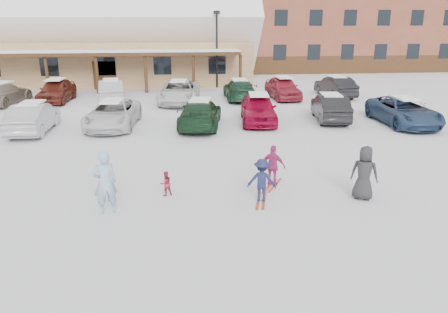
{
  "coord_description": "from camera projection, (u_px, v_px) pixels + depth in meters",
  "views": [
    {
      "loc": [
        -1.13,
        -12.88,
        5.42
      ],
      "look_at": [
        0.3,
        1.0,
        1.0
      ],
      "focal_mm": 35.0,
      "sensor_mm": 36.0,
      "label": 1
    }
  ],
  "objects": [
    {
      "name": "day_lodge",
      "position": [
        88.0,
        36.0,
        38.4
      ],
      "size": [
        29.12,
        12.5,
        10.38
      ],
      "color": "tan",
      "rests_on": "ground"
    },
    {
      "name": "toddler_red",
      "position": [
        166.0,
        183.0,
        13.89
      ],
      "size": [
        0.48,
        0.43,
        0.81
      ],
      "primitive_type": "imported",
      "rotation": [
        0.0,
        0.0,
        3.52
      ],
      "color": "#A82140",
      "rests_on": "ground"
    },
    {
      "name": "ground",
      "position": [
        218.0,
        196.0,
        13.96
      ],
      "size": [
        160.0,
        160.0,
        0.0
      ],
      "primitive_type": "plane",
      "color": "silver",
      "rests_on": "ground"
    },
    {
      "name": "parked_car_6",
      "position": [
        404.0,
        111.0,
        23.18
      ],
      "size": [
        2.4,
        5.16,
        1.43
      ],
      "primitive_type": "imported",
      "rotation": [
        0.0,
        0.0,
        0.01
      ],
      "color": "navy",
      "rests_on": "ground"
    },
    {
      "name": "bystander_dark",
      "position": [
        364.0,
        173.0,
        13.49
      ],
      "size": [
        1.0,
        0.9,
        1.72
      ],
      "primitive_type": "imported",
      "rotation": [
        0.0,
        0.0,
        2.61
      ],
      "color": "#27272A",
      "rests_on": "ground"
    },
    {
      "name": "parked_car_2",
      "position": [
        113.0,
        114.0,
        22.6
      ],
      "size": [
        2.68,
        5.18,
        1.4
      ],
      "primitive_type": "imported",
      "rotation": [
        0.0,
        0.0,
        -0.07
      ],
      "color": "silver",
      "rests_on": "ground"
    },
    {
      "name": "parked_car_5",
      "position": [
        330.0,
        108.0,
        24.12
      ],
      "size": [
        2.13,
        4.56,
        1.44
      ],
      "primitive_type": "imported",
      "rotation": [
        0.0,
        0.0,
        3.0
      ],
      "color": "black",
      "rests_on": "ground"
    },
    {
      "name": "child_magenta",
      "position": [
        273.0,
        166.0,
        14.6
      ],
      "size": [
        0.89,
        0.7,
        1.41
      ],
      "primitive_type": "imported",
      "rotation": [
        0.0,
        0.0,
        2.63
      ],
      "color": "#A92768",
      "rests_on": "ground"
    },
    {
      "name": "lamp_post",
      "position": [
        217.0,
        45.0,
        34.91
      ],
      "size": [
        0.5,
        0.25,
        6.01
      ],
      "color": "black",
      "rests_on": "ground"
    },
    {
      "name": "skis_child_magenta",
      "position": [
        272.0,
        185.0,
        14.81
      ],
      "size": [
        0.86,
        1.32,
        0.03
      ],
      "primitive_type": "cube",
      "rotation": [
        0.0,
        0.0,
        2.63
      ],
      "color": "#B43719",
      "rests_on": "ground"
    },
    {
      "name": "parked_car_1",
      "position": [
        33.0,
        118.0,
        21.59
      ],
      "size": [
        1.62,
        4.5,
        1.47
      ],
      "primitive_type": "imported",
      "rotation": [
        0.0,
        0.0,
        3.15
      ],
      "color": "#A9A9AD",
      "rests_on": "ground"
    },
    {
      "name": "skis_child_navy",
      "position": [
        261.0,
        201.0,
        13.56
      ],
      "size": [
        0.54,
        1.41,
        0.03
      ],
      "primitive_type": "cube",
      "rotation": [
        0.0,
        0.0,
        2.89
      ],
      "color": "#B43719",
      "rests_on": "ground"
    },
    {
      "name": "parked_car_8",
      "position": [
        56.0,
        91.0,
        29.5
      ],
      "size": [
        2.0,
        4.59,
        1.54
      ],
      "primitive_type": "imported",
      "rotation": [
        0.0,
        0.0,
        -0.04
      ],
      "color": "maroon",
      "rests_on": "ground"
    },
    {
      "name": "adult_skier",
      "position": [
        105.0,
        183.0,
        12.47
      ],
      "size": [
        0.8,
        0.65,
        1.88
      ],
      "primitive_type": "imported",
      "rotation": [
        0.0,
        0.0,
        3.47
      ],
      "color": "#8CB5CA",
      "rests_on": "ground"
    },
    {
      "name": "parked_car_13",
      "position": [
        335.0,
        87.0,
        31.52
      ],
      "size": [
        1.91,
        4.54,
        1.46
      ],
      "primitive_type": "imported",
      "rotation": [
        0.0,
        0.0,
        3.23
      ],
      "color": "black",
      "rests_on": "ground"
    },
    {
      "name": "conifer_4",
      "position": [
        438.0,
        10.0,
        58.92
      ],
      "size": [
        5.06,
        5.06,
        11.73
      ],
      "color": "black",
      "rests_on": "ground"
    },
    {
      "name": "parked_car_7",
      "position": [
        2.0,
        94.0,
        28.54
      ],
      "size": [
        2.84,
        5.26,
        1.45
      ],
      "primitive_type": "imported",
      "rotation": [
        0.0,
        0.0,
        2.97
      ],
      "color": "gray",
      "rests_on": "ground"
    },
    {
      "name": "parked_car_10",
      "position": [
        179.0,
        92.0,
        29.14
      ],
      "size": [
        3.03,
        5.61,
        1.5
      ],
      "primitive_type": "imported",
      "rotation": [
        0.0,
        0.0,
        -0.1
      ],
      "color": "white",
      "rests_on": "ground"
    },
    {
      "name": "parked_car_4",
      "position": [
        258.0,
        108.0,
        23.59
      ],
      "size": [
        2.33,
        4.74,
        1.56
      ],
      "primitive_type": "imported",
      "rotation": [
        0.0,
        0.0,
        -0.11
      ],
      "color": "#A0082E",
      "rests_on": "ground"
    },
    {
      "name": "child_navy",
      "position": [
        262.0,
        180.0,
        13.36
      ],
      "size": [
        0.98,
        0.71,
        1.37
      ],
      "primitive_type": "imported",
      "rotation": [
        0.0,
        0.0,
        2.89
      ],
      "color": "#191E44",
      "rests_on": "ground"
    },
    {
      "name": "parked_car_12",
      "position": [
        283.0,
        88.0,
        30.72
      ],
      "size": [
        2.09,
        4.58,
        1.52
      ],
      "primitive_type": "imported",
      "rotation": [
        0.0,
        0.0,
        0.07
      ],
      "color": "#A7283B",
      "rests_on": "ground"
    },
    {
      "name": "parked_car_11",
      "position": [
        240.0,
        90.0,
        30.31
      ],
      "size": [
        2.0,
        4.84,
        1.4
      ],
      "primitive_type": "imported",
      "rotation": [
        0.0,
        0.0,
        3.13
      ],
      "color": "#193D27",
      "rests_on": "ground"
    },
    {
      "name": "parked_car_9",
      "position": [
        111.0,
        90.0,
        29.86
      ],
      "size": [
        2.12,
        4.58,
        1.45
      ],
      "primitive_type": "imported",
      "rotation": [
        0.0,
        0.0,
        3.28
      ],
      "color": "#B5B4B9",
      "rests_on": "ground"
    },
    {
      "name": "conifer_3",
      "position": [
        234.0,
        21.0,
        54.72
      ],
      "size": [
        3.96,
        3.96,
        9.18
      ],
      "color": "black",
      "rests_on": "ground"
    },
    {
      "name": "parked_car_3",
      "position": [
        200.0,
        114.0,
        22.62
      ],
      "size": [
        2.71,
        5.17,
        1.43
      ],
      "primitive_type": "imported",
      "rotation": [
        0.0,
        0.0,
        2.99
      ],
      "color": "#16341E",
      "rests_on": "ground"
    }
  ]
}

